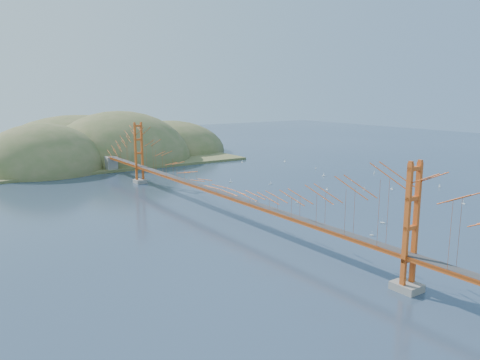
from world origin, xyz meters
TOP-DOWN VIEW (x-y plane):
  - ground at (0.00, 0.00)m, footprint 320.00×320.00m
  - bridge at (0.00, 0.18)m, footprint 2.20×94.40m
  - far_headlands at (2.21, 68.52)m, footprint 84.00×58.00m
  - sailboat_5 at (35.04, -1.43)m, footprint 0.50×0.59m
  - sailboat_4 at (30.85, 1.37)m, footprint 0.64×0.64m
  - sailboat_16 at (19.80, 14.60)m, footprint 0.62×0.62m
  - sailboat_1 at (14.12, 0.43)m, footprint 0.61×0.61m
  - sailboat_13 at (43.67, -5.27)m, footprint 0.61×0.53m
  - sailboat_15 at (31.22, 40.38)m, footprint 0.54×0.62m
  - sailboat_10 at (10.22, -17.59)m, footprint 0.55×0.55m
  - sailboat_7 at (34.35, 15.16)m, footprint 0.65×0.63m
  - sailboat_12 at (14.67, 20.57)m, footprint 0.69×0.69m
  - sailboat_0 at (25.18, 4.99)m, footprint 0.47×0.54m
  - sailboat_17 at (45.71, 11.38)m, footprint 0.50×0.42m
  - sailboat_6 at (15.73, -14.82)m, footprint 0.69×0.69m
  - sailboat_8 at (39.38, 22.80)m, footprint 0.56×0.56m
  - sailboat_14 at (35.16, -14.88)m, footprint 0.46×0.56m
  - sailboat_11 at (50.04, 3.23)m, footprint 0.56×0.56m
  - sailboat_extra_0 at (40.75, 35.31)m, footprint 0.54×0.62m

SIDE VIEW (x-z plane):
  - ground at x=0.00m, z-range 0.00..0.00m
  - far_headlands at x=2.21m, z-range -12.50..12.50m
  - sailboat_17 at x=45.71m, z-range -0.15..0.43m
  - sailboat_10 at x=10.22m, z-range -0.15..0.43m
  - sailboat_11 at x=50.04m, z-range -0.15..0.43m
  - sailboat_8 at x=39.38m, z-range -0.16..0.44m
  - sailboat_0 at x=25.18m, z-range -0.16..0.45m
  - sailboat_1 at x=14.12m, z-range -0.18..0.47m
  - sailboat_16 at x=19.80m, z-range -0.18..0.47m
  - sailboat_14 at x=35.16m, z-range -0.18..0.48m
  - sailboat_5 at x=35.04m, z-range -0.19..0.50m
  - sailboat_13 at x=43.67m, z-range -0.19..0.50m
  - sailboat_4 at x=30.85m, z-range -0.20..0.51m
  - sailboat_15 at x=31.22m, z-range -0.20..0.51m
  - sailboat_extra_0 at x=40.75m, z-range -0.20..0.51m
  - sailboat_7 at x=34.35m, z-range -0.21..0.52m
  - sailboat_12 at x=14.67m, z-range -0.21..0.53m
  - sailboat_6 at x=15.73m, z-range -0.21..0.53m
  - bridge at x=0.00m, z-range 1.01..13.01m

